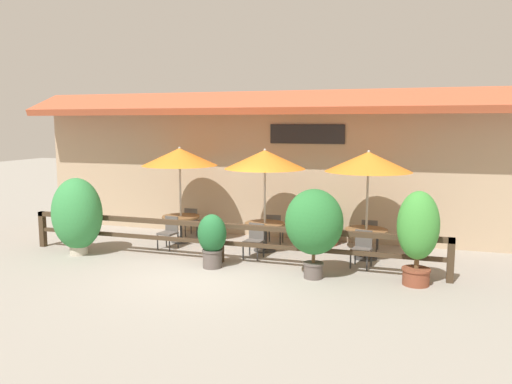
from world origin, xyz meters
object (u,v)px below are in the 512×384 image
(potted_plant_broad_leaf, at_px, (212,238))
(potted_plant_tall_tropical, at_px, (328,225))
(potted_plant_small_flowering, at_px, (77,215))
(patio_umbrella_far, at_px, (368,162))
(chair_near_wallside, at_px, (193,220))
(chair_near_streetside, at_px, (169,231))
(patio_umbrella_middle, at_px, (265,160))
(chair_middle_wallside, at_px, (274,228))
(dining_table_far, at_px, (366,235))
(chair_middle_streetside, at_px, (255,239))
(potted_plant_entrance_palm, at_px, (418,231))
(dining_table_near, at_px, (181,221))
(chair_far_streetside, at_px, (362,247))
(chair_far_wallside, at_px, (370,234))
(dining_table_middle, at_px, (265,228))
(patio_umbrella_near, at_px, (180,157))
(potted_plant_corner_fern, at_px, (314,223))

(potted_plant_broad_leaf, bearing_deg, potted_plant_tall_tropical, 53.94)
(potted_plant_small_flowering, bearing_deg, patio_umbrella_far, 14.28)
(chair_near_wallside, bearing_deg, chair_near_streetside, 91.72)
(patio_umbrella_middle, relative_size, potted_plant_tall_tropical, 2.62)
(chair_middle_wallside, bearing_deg, dining_table_far, 159.84)
(chair_middle_streetside, xyz_separation_m, potted_plant_entrance_palm, (3.80, -1.01, 0.65))
(dining_table_near, relative_size, chair_near_streetside, 1.23)
(dining_table_far, distance_m, potted_plant_small_flowering, 7.21)
(chair_near_wallside, height_order, chair_middle_wallside, same)
(potted_plant_small_flowering, xyz_separation_m, potted_plant_broad_leaf, (3.68, -0.07, -0.34))
(potted_plant_small_flowering, bearing_deg, potted_plant_broad_leaf, -1.05)
(dining_table_near, bearing_deg, potted_plant_tall_tropical, 12.86)
(chair_far_streetside, distance_m, potted_plant_small_flowering, 7.05)
(dining_table_far, height_order, chair_far_wallside, chair_far_wallside)
(potted_plant_entrance_palm, bearing_deg, dining_table_far, 124.02)
(dining_table_near, xyz_separation_m, potted_plant_broad_leaf, (1.80, -2.07, 0.09))
(potted_plant_entrance_palm, bearing_deg, dining_table_near, 162.59)
(dining_table_middle, relative_size, dining_table_far, 1.00)
(potted_plant_small_flowering, bearing_deg, potted_plant_entrance_palm, 0.27)
(patio_umbrella_middle, xyz_separation_m, potted_plant_tall_tropical, (1.45, 1.14, -1.83))
(dining_table_near, distance_m, chair_far_wallside, 5.15)
(chair_near_wallside, bearing_deg, chair_middle_streetside, 146.41)
(chair_near_wallside, bearing_deg, potted_plant_small_flowering, 56.90)
(potted_plant_entrance_palm, bearing_deg, chair_near_wallside, 156.47)
(dining_table_near, height_order, dining_table_far, same)
(patio_umbrella_middle, height_order, dining_table_far, patio_umbrella_middle)
(patio_umbrella_near, height_order, chair_middle_streetside, patio_umbrella_near)
(patio_umbrella_near, bearing_deg, chair_far_wallside, 5.79)
(patio_umbrella_near, xyz_separation_m, patio_umbrella_middle, (2.51, -0.24, 0.00))
(chair_middle_streetside, bearing_deg, patio_umbrella_near, 165.12)
(chair_near_streetside, relative_size, chair_middle_wallside, 1.00)
(patio_umbrella_middle, distance_m, dining_table_far, 3.14)
(chair_near_wallside, height_order, chair_middle_streetside, same)
(patio_umbrella_near, height_order, potted_plant_small_flowering, patio_umbrella_near)
(dining_table_far, xyz_separation_m, potted_plant_corner_fern, (-0.93, -1.92, 0.60))
(dining_table_near, xyz_separation_m, potted_plant_small_flowering, (-1.88, -2.00, 0.43))
(chair_far_wallside, xyz_separation_m, potted_plant_small_flowering, (-7.00, -2.52, 0.55))
(chair_middle_wallside, height_order, potted_plant_entrance_palm, potted_plant_entrance_palm)
(patio_umbrella_near, bearing_deg, chair_near_wallside, 88.92)
(dining_table_near, xyz_separation_m, chair_far_wallside, (5.12, 0.52, -0.12))
(chair_near_streetside, distance_m, chair_middle_streetside, 2.45)
(patio_umbrella_far, relative_size, chair_far_wallside, 3.15)
(potted_plant_corner_fern, bearing_deg, chair_middle_streetside, 145.06)
(patio_umbrella_middle, distance_m, potted_plant_corner_fern, 2.80)
(chair_near_streetside, relative_size, chair_middle_streetside, 1.00)
(chair_far_wallside, bearing_deg, potted_plant_entrance_palm, 115.42)
(dining_table_near, xyz_separation_m, potted_plant_entrance_palm, (6.26, -1.96, 0.53))
(patio_umbrella_middle, bearing_deg, potted_plant_tall_tropical, 38.11)
(chair_near_streetside, height_order, dining_table_middle, chair_near_streetside)
(dining_table_near, relative_size, potted_plant_entrance_palm, 0.53)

